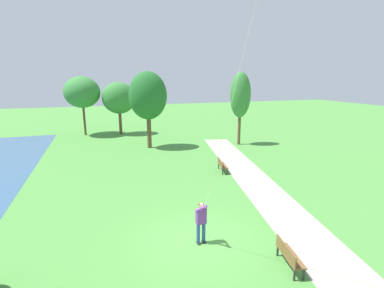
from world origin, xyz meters
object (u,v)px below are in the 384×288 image
object	(u,v)px
park_bench_near_walkway	(289,254)
tree_treeline_right	(148,96)
tree_lakeside_far	(240,96)
tree_behind_path	(119,98)
park_bench_far_walkway	(222,165)
tree_treeline_left	(82,92)
person_kite_flyer	(201,219)

from	to	relation	value
park_bench_near_walkway	tree_treeline_right	world-z (taller)	tree_treeline_right
tree_lakeside_far	tree_behind_path	bearing A→B (deg)	139.53
tree_treeline_right	tree_lakeside_far	size ratio (longest dim) A/B	1.00
park_bench_far_walkway	tree_treeline_left	world-z (taller)	tree_treeline_left
tree_behind_path	tree_lakeside_far	bearing A→B (deg)	-40.47
park_bench_far_walkway	tree_treeline_left	size ratio (longest dim) A/B	0.24
park_bench_near_walkway	tree_treeline_left	distance (m)	28.63
park_bench_near_walkway	tree_lakeside_far	bearing A→B (deg)	67.64
tree_behind_path	person_kite_flyer	bearing A→B (deg)	-87.38
park_bench_far_walkway	tree_treeline_left	xyz separation A→B (m)	(-9.51, 17.03, 4.35)
park_bench_near_walkway	park_bench_far_walkway	world-z (taller)	same
park_bench_far_walkway	tree_treeline_right	size ratio (longest dim) A/B	0.22
person_kite_flyer	park_bench_near_walkway	xyz separation A→B (m)	(2.36, -2.37, -0.54)
tree_lakeside_far	person_kite_flyer	bearing A→B (deg)	-122.29
tree_behind_path	tree_treeline_right	bearing A→B (deg)	-75.28
tree_lakeside_far	park_bench_near_walkway	bearing A→B (deg)	-112.36
park_bench_far_walkway	tree_lakeside_far	size ratio (longest dim) A/B	0.22
park_bench_far_walkway	tree_behind_path	world-z (taller)	tree_behind_path
park_bench_near_walkway	tree_treeline_right	distance (m)	19.47
tree_behind_path	park_bench_near_walkway	bearing A→B (deg)	-82.57
person_kite_flyer	park_bench_far_walkway	world-z (taller)	person_kite_flyer
tree_behind_path	tree_lakeside_far	world-z (taller)	tree_lakeside_far
person_kite_flyer	park_bench_far_walkway	size ratio (longest dim) A/B	1.17
park_bench_far_walkway	tree_lakeside_far	world-z (taller)	tree_lakeside_far
person_kite_flyer	park_bench_near_walkway	size ratio (longest dim) A/B	1.17
park_bench_near_walkway	tree_lakeside_far	world-z (taller)	tree_lakeside_far
tree_treeline_right	tree_behind_path	bearing A→B (deg)	104.72
park_bench_far_walkway	tree_treeline_right	xyz separation A→B (m)	(-3.57, 8.64, 4.32)
tree_lakeside_far	tree_treeline_right	bearing A→B (deg)	170.54
tree_behind_path	tree_lakeside_far	distance (m)	14.02
person_kite_flyer	tree_behind_path	world-z (taller)	tree_behind_path
park_bench_near_walkway	tree_behind_path	size ratio (longest dim) A/B	0.26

